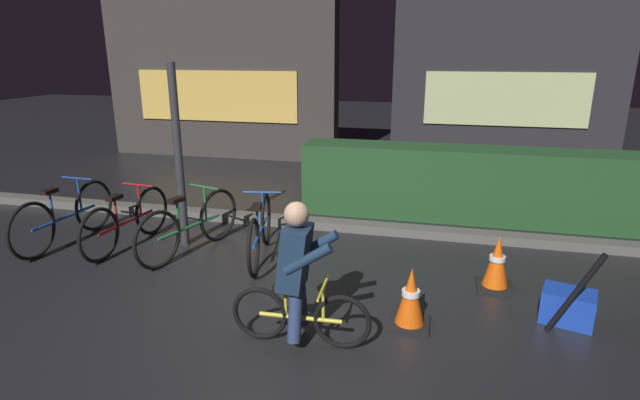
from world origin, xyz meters
The scene contains 15 objects.
ground_plane centered at (0.00, 0.00, 0.00)m, with size 40.00×40.00×0.00m, color black.
sidewalk_curb centered at (0.00, 2.20, 0.06)m, with size 12.00×0.24×0.12m, color #56544F.
hedge_row centered at (1.80, 3.10, 0.52)m, with size 4.80×0.70×1.04m, color #214723.
storefront_left centered at (-3.52, 6.50, 1.99)m, with size 5.34×0.54×4.01m.
storefront_right centered at (2.64, 7.20, 2.42)m, with size 4.69×0.54×4.86m.
street_post centered at (-1.71, 1.20, 1.12)m, with size 0.10×0.10×2.24m, color #2D2D33.
parked_bike_leftmost centered at (-3.19, 0.89, 0.36)m, with size 0.46×1.74×0.80m.
parked_bike_left_mid centered at (-2.36, 0.97, 0.34)m, with size 0.46×1.62×0.75m.
parked_bike_center_left centered at (-1.49, 0.96, 0.35)m, with size 0.57×1.64×0.78m.
parked_bike_center_right centered at (-0.63, 1.03, 0.34)m, with size 0.46×1.59×0.74m.
traffic_cone_near centered at (1.19, -0.10, 0.27)m, with size 0.36×0.36×0.56m.
traffic_cone_far centered at (2.01, 0.85, 0.28)m, with size 0.36×0.36×0.58m.
blue_crate centered at (2.58, 0.30, 0.15)m, with size 0.44×0.32×0.30m, color #193DB7.
cyclist centered at (0.29, -0.58, 0.63)m, with size 1.19×0.51×1.25m.
closed_umbrella centered at (2.55, 0.05, 0.40)m, with size 0.05×0.05×0.85m, color black.
Camera 1 is at (1.33, -4.13, 2.37)m, focal length 27.84 mm.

